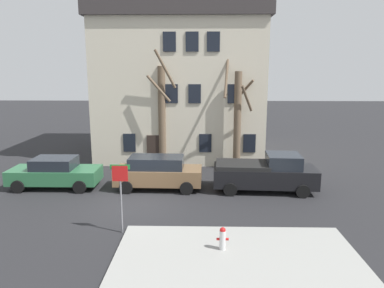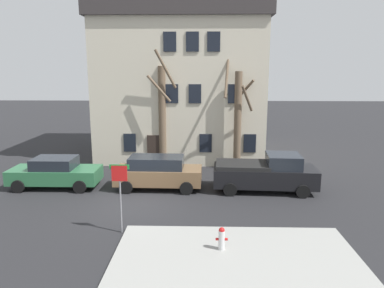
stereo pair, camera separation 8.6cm
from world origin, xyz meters
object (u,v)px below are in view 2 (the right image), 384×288
object	(u,v)px
building_main	(182,76)
car_brown_wagon	(158,172)
tree_bare_mid	(237,115)
car_green_sedan	(55,172)
fire_hydrant	(222,238)
tree_bare_near	(163,113)
pickup_truck_black	(265,173)
street_sign_pole	(120,185)

from	to	relation	value
building_main	car_brown_wagon	world-z (taller)	building_main
tree_bare_mid	car_brown_wagon	xyz separation A→B (m)	(-4.56, -4.13, -2.57)
car_brown_wagon	building_main	bearing A→B (deg)	85.05
car_green_sedan	tree_bare_mid	bearing A→B (deg)	21.69
car_brown_wagon	fire_hydrant	bearing A→B (deg)	-66.35
tree_bare_near	tree_bare_mid	world-z (taller)	tree_bare_near
pickup_truck_black	fire_hydrant	xyz separation A→B (m)	(-2.65, -6.82, -0.41)
building_main	tree_bare_near	xyz separation A→B (m)	(-0.99, -4.52, -2.31)
tree_bare_near	pickup_truck_black	distance (m)	7.98
car_brown_wagon	street_sign_pole	size ratio (longest dim) A/B	1.68
fire_hydrant	street_sign_pole	size ratio (longest dim) A/B	0.30
car_brown_wagon	fire_hydrant	world-z (taller)	car_brown_wagon
tree_bare_mid	car_green_sedan	world-z (taller)	tree_bare_mid
car_brown_wagon	tree_bare_mid	bearing A→B (deg)	42.14
tree_bare_mid	car_brown_wagon	bearing A→B (deg)	-137.86
tree_bare_mid	pickup_truck_black	size ratio (longest dim) A/B	1.35
street_sign_pole	tree_bare_mid	bearing A→B (deg)	60.77
fire_hydrant	street_sign_pole	world-z (taller)	street_sign_pole
car_green_sedan	fire_hydrant	world-z (taller)	car_green_sedan
car_green_sedan	pickup_truck_black	bearing A→B (deg)	-1.17
street_sign_pole	tree_bare_near	bearing A→B (deg)	86.59
building_main	pickup_truck_black	xyz separation A→B (m)	(4.91, -9.23, -4.90)
car_brown_wagon	fire_hydrant	size ratio (longest dim) A/B	5.66
car_green_sedan	street_sign_pole	xyz separation A→B (m)	(4.80, -5.53, 1.10)
pickup_truck_black	fire_hydrant	size ratio (longest dim) A/B	6.61
car_green_sedan	car_brown_wagon	xyz separation A→B (m)	(5.60, -0.09, 0.09)
car_green_sedan	pickup_truck_black	world-z (taller)	pickup_truck_black
tree_bare_near	pickup_truck_black	xyz separation A→B (m)	(5.90, -4.71, -2.58)
car_green_sedan	street_sign_pole	size ratio (longest dim) A/B	1.73
car_green_sedan	pickup_truck_black	size ratio (longest dim) A/B	0.88
tree_bare_near	car_brown_wagon	size ratio (longest dim) A/B	1.62
tree_bare_near	car_green_sedan	bearing A→B (deg)	-140.28
pickup_truck_black	fire_hydrant	bearing A→B (deg)	-111.26
street_sign_pole	pickup_truck_black	bearing A→B (deg)	39.23
fire_hydrant	pickup_truck_black	bearing A→B (deg)	68.74
tree_bare_near	tree_bare_mid	xyz separation A→B (m)	(4.76, -0.44, -0.05)
building_main	street_sign_pole	distance (m)	15.14
tree_bare_near	car_green_sedan	xyz separation A→B (m)	(-5.40, -4.48, -2.71)
pickup_truck_black	street_sign_pole	world-z (taller)	street_sign_pole
building_main	car_green_sedan	world-z (taller)	building_main
car_green_sedan	fire_hydrant	size ratio (longest dim) A/B	5.81
car_brown_wagon	car_green_sedan	bearing A→B (deg)	179.08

